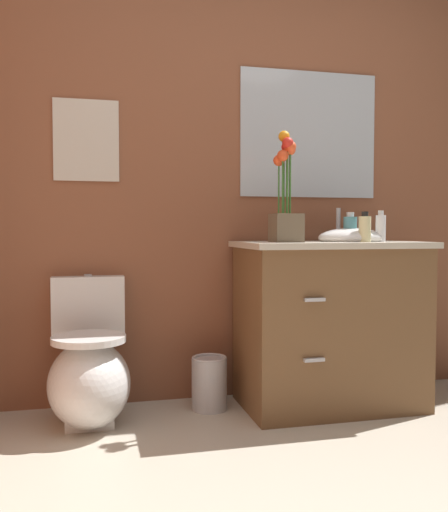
{
  "coord_description": "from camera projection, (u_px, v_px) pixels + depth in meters",
  "views": [
    {
      "loc": [
        -0.81,
        -1.3,
        0.92
      ],
      "look_at": [
        -0.17,
        1.31,
        0.79
      ],
      "focal_mm": 39.19,
      "sensor_mm": 36.0,
      "label": 1
    }
  ],
  "objects": [
    {
      "name": "wall_back",
      "position": [
        271.0,
        170.0,
        3.12
      ],
      "size": [
        4.57,
        0.05,
        2.5
      ],
      "primitive_type": "cube",
      "color": "brown",
      "rests_on": "ground_plane"
    },
    {
      "name": "vanity_cabinet",
      "position": [
        330.0,
        322.0,
        2.89
      ],
      "size": [
        0.94,
        0.56,
        1.04
      ],
      "color": "brown",
      "rests_on": "ground_plane"
    },
    {
      "name": "lotion_bottle",
      "position": [
        350.0,
        228.0,
        2.89
      ],
      "size": [
        0.07,
        0.07,
        0.15
      ],
      "color": "teal",
      "rests_on": "vanity_cabinet"
    },
    {
      "name": "wall_poster",
      "position": [
        86.0,
        140.0,
        2.84
      ],
      "size": [
        0.33,
        0.01,
        0.41
      ],
      "primitive_type": "cube",
      "color": "beige"
    },
    {
      "name": "hand_wash_bottle",
      "position": [
        365.0,
        228.0,
        2.79
      ],
      "size": [
        0.06,
        0.06,
        0.15
      ],
      "color": "beige",
      "rests_on": "vanity_cabinet"
    },
    {
      "name": "toilet",
      "position": [
        89.0,
        372.0,
        2.64
      ],
      "size": [
        0.38,
        0.59,
        0.69
      ],
      "color": "white",
      "rests_on": "ground_plane"
    },
    {
      "name": "trash_bin",
      "position": [
        209.0,
        383.0,
        2.84
      ],
      "size": [
        0.18,
        0.18,
        0.27
      ],
      "color": "#B7B7BC",
      "rests_on": "ground_plane"
    },
    {
      "name": "soap_bottle",
      "position": [
        381.0,
        228.0,
        2.86
      ],
      "size": [
        0.05,
        0.05,
        0.16
      ],
      "color": "white",
      "rests_on": "vanity_cabinet"
    },
    {
      "name": "flower_vase",
      "position": [
        286.0,
        203.0,
        2.74
      ],
      "size": [
        0.14,
        0.14,
        0.55
      ],
      "color": "brown",
      "rests_on": "vanity_cabinet"
    },
    {
      "name": "wall_mirror",
      "position": [
        309.0,
        135.0,
        3.13
      ],
      "size": [
        0.8,
        0.01,
        0.7
      ],
      "primitive_type": "cube",
      "color": "#B2BCC6"
    }
  ]
}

